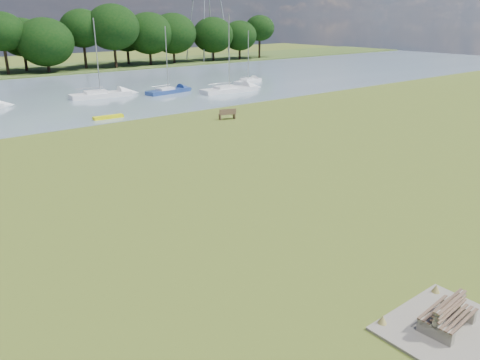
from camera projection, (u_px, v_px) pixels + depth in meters
ground at (205, 202)px, 25.68m from camera, size 220.00×220.00×0.00m
river at (10, 100)px, 56.76m from camera, size 220.00×40.00×0.10m
concrete_pad at (446, 328)px, 15.30m from camera, size 4.20×3.20×0.10m
bench_pair at (448, 315)px, 15.14m from camera, size 2.03×1.29×1.05m
riverbank_bench at (227, 114)px, 45.86m from camera, size 1.80×1.01×1.06m
kayak at (108, 117)px, 46.17m from camera, size 3.00×0.83×0.30m
sailboat_3 at (100, 93)px, 57.99m from camera, size 7.55×2.73×9.35m
sailboat_5 at (248, 80)px, 70.10m from camera, size 5.92×3.56×7.54m
sailboat_6 at (168, 90)px, 61.03m from camera, size 6.49×2.78×8.36m
sailboat_7 at (229, 88)px, 61.92m from camera, size 8.09×2.60×9.80m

